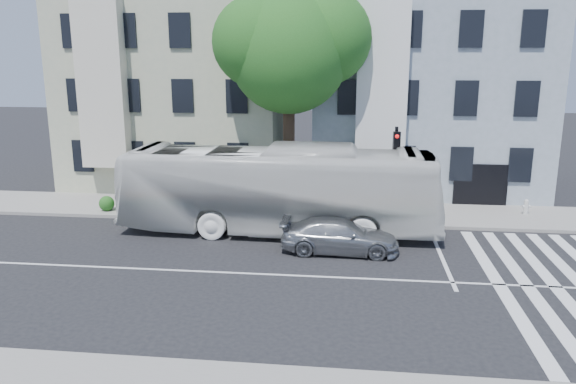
% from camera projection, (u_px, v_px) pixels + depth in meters
% --- Properties ---
extents(ground, '(120.00, 120.00, 0.00)m').
position_uv_depth(ground, '(261.00, 274.00, 19.51)').
color(ground, black).
rests_on(ground, ground).
extents(sidewalk_far, '(80.00, 4.00, 0.15)m').
position_uv_depth(sidewalk_far, '(288.00, 211.00, 27.21)').
color(sidewalk_far, gray).
rests_on(sidewalk_far, ground).
extents(building_left, '(12.00, 10.00, 11.00)m').
position_uv_depth(building_left, '(185.00, 88.00, 33.46)').
color(building_left, '#A6AD91').
rests_on(building_left, ground).
extents(building_right, '(12.00, 10.00, 11.00)m').
position_uv_depth(building_right, '(424.00, 90.00, 31.90)').
color(building_right, '#84939D').
rests_on(building_right, ground).
extents(street_tree, '(7.30, 5.90, 11.10)m').
position_uv_depth(street_tree, '(291.00, 46.00, 26.07)').
color(street_tree, '#2D2116').
rests_on(street_tree, ground).
extents(bus, '(3.34, 13.53, 3.76)m').
position_uv_depth(bus, '(279.00, 189.00, 23.78)').
color(bus, silver).
rests_on(bus, ground).
extents(sedan, '(1.91, 4.55, 1.31)m').
position_uv_depth(sedan, '(340.00, 236.00, 21.57)').
color(sedan, '#A4A7AB').
rests_on(sedan, ground).
extents(hedge, '(8.54, 1.41, 0.70)m').
position_uv_depth(hedge, '(193.00, 206.00, 26.40)').
color(hedge, '#325C1D').
rests_on(hedge, sidewalk_far).
extents(traffic_signal, '(0.46, 0.54, 4.42)m').
position_uv_depth(traffic_signal, '(395.00, 163.00, 24.41)').
color(traffic_signal, black).
rests_on(traffic_signal, ground).
extents(fire_hydrant, '(0.41, 0.23, 0.71)m').
position_uv_depth(fire_hydrant, '(526.00, 206.00, 26.29)').
color(fire_hydrant, silver).
rests_on(fire_hydrant, sidewalk_far).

